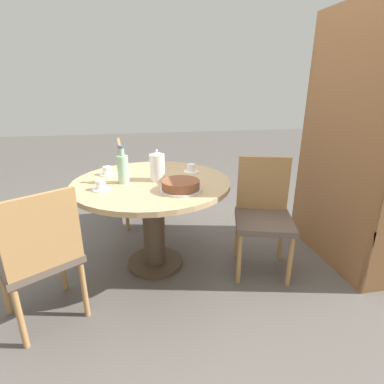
{
  "coord_description": "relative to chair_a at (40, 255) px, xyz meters",
  "views": [
    {
      "loc": [
        2.14,
        -0.09,
        1.4
      ],
      "look_at": [
        0.0,
        0.31,
        0.61
      ],
      "focal_mm": 28.0,
      "sensor_mm": 36.0,
      "label": 1
    }
  ],
  "objects": [
    {
      "name": "cake_main",
      "position": [
        -0.26,
        0.86,
        0.28
      ],
      "size": [
        0.29,
        0.29,
        0.07
      ],
      "color": "silver",
      "rests_on": "dining_table"
    },
    {
      "name": "chair_c",
      "position": [
        -1.35,
        0.55,
        0.0
      ],
      "size": [
        0.45,
        0.45,
        0.87
      ],
      "rotation": [
        0.0,
        0.0,
        9.5
      ],
      "color": "#A87A47",
      "rests_on": "ground_plane"
    },
    {
      "name": "cup_a",
      "position": [
        -0.68,
        1.02,
        0.28
      ],
      "size": [
        0.12,
        0.12,
        0.07
      ],
      "color": "white",
      "rests_on": "dining_table"
    },
    {
      "name": "ground_plane",
      "position": [
        -0.51,
        0.68,
        -0.47
      ],
      "size": [
        14.0,
        14.0,
        0.0
      ],
      "primitive_type": "plane",
      "color": "#56514C"
    },
    {
      "name": "dining_table",
      "position": [
        -0.51,
        0.68,
        0.09
      ],
      "size": [
        1.17,
        1.17,
        0.72
      ],
      "color": "#473828",
      "rests_on": "ground_plane"
    },
    {
      "name": "bookshelf",
      "position": [
        -0.37,
        2.2,
        0.47
      ],
      "size": [
        1.02,
        0.28,
        1.94
      ],
      "rotation": [
        0.0,
        0.0,
        3.14
      ],
      "color": "brown",
      "rests_on": "ground_plane"
    },
    {
      "name": "cup_c",
      "position": [
        -0.73,
        0.35,
        0.28
      ],
      "size": [
        0.12,
        0.12,
        0.07
      ],
      "color": "white",
      "rests_on": "dining_table"
    },
    {
      "name": "cup_b",
      "position": [
        -0.37,
        0.33,
        0.28
      ],
      "size": [
        0.12,
        0.12,
        0.07
      ],
      "color": "white",
      "rests_on": "dining_table"
    },
    {
      "name": "water_bottle",
      "position": [
        -0.49,
        0.48,
        0.36
      ],
      "size": [
        0.08,
        0.08,
        0.27
      ],
      "color": "#99C6A3",
      "rests_on": "dining_table"
    },
    {
      "name": "chair_a",
      "position": [
        0.0,
        0.0,
        0.0
      ],
      "size": [
        0.58,
        0.58,
        0.87
      ],
      "rotation": [
        0.0,
        0.0,
        5.28
      ],
      "color": "#A87A47",
      "rests_on": "ground_plane"
    },
    {
      "name": "coffee_pot",
      "position": [
        -0.51,
        0.73,
        0.36
      ],
      "size": [
        0.11,
        0.11,
        0.23
      ],
      "color": "white",
      "rests_on": "dining_table"
    },
    {
      "name": "chair_b",
      "position": [
        -0.33,
        1.51,
        0.0
      ],
      "size": [
        0.52,
        0.52,
        0.87
      ],
      "rotation": [
        0.0,
        0.0,
        7.57
      ],
      "color": "#A87A47",
      "rests_on": "ground_plane"
    }
  ]
}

